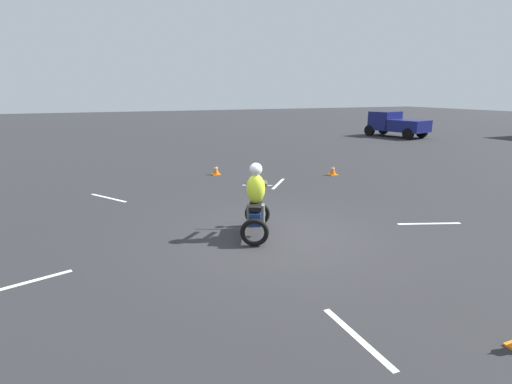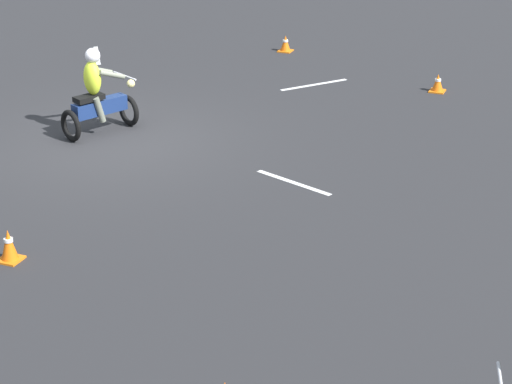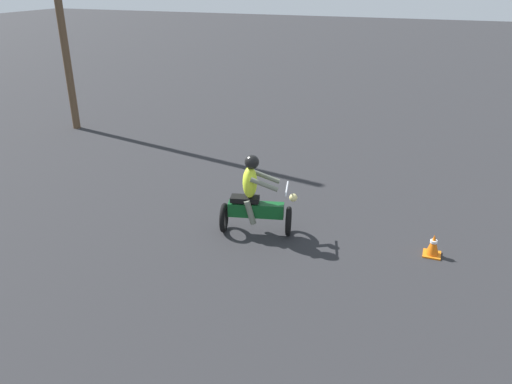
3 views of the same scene
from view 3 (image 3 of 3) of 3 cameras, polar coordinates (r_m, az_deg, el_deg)
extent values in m
torus|color=black|center=(9.93, 3.73, -3.35)|extent=(0.61, 0.24, 0.60)
torus|color=black|center=(10.07, -3.68, -2.94)|extent=(0.61, 0.24, 0.60)
cube|color=#0F4C1E|center=(9.88, 0.00, -2.02)|extent=(0.50, 1.13, 0.28)
cube|color=black|center=(9.81, -1.28, -0.79)|extent=(0.39, 0.61, 0.10)
cylinder|color=silver|center=(9.63, 3.55, 0.37)|extent=(0.69, 0.20, 0.04)
sphere|color=#F2E08C|center=(9.70, 4.29, -0.64)|extent=(0.19, 0.19, 0.16)
ellipsoid|color=#D8F233|center=(9.65, -0.71, 1.12)|extent=(0.46, 0.37, 0.64)
cylinder|color=slate|center=(9.42, 0.94, 0.85)|extent=(0.22, 0.55, 0.27)
cylinder|color=slate|center=(9.79, 1.19, 1.76)|extent=(0.22, 0.55, 0.27)
cylinder|color=slate|center=(9.77, -0.68, -2.34)|extent=(0.18, 0.27, 0.51)
cylinder|color=slate|center=(10.02, -0.47, -1.64)|extent=(0.18, 0.27, 0.51)
sphere|color=black|center=(9.49, -0.48, 3.45)|extent=(0.34, 0.34, 0.28)
cube|color=orange|center=(9.91, 19.44, -6.74)|extent=(0.32, 0.32, 0.03)
cone|color=orange|center=(9.81, 19.61, -5.65)|extent=(0.24, 0.24, 0.40)
cylinder|color=white|center=(9.78, 19.66, -5.35)|extent=(0.13, 0.13, 0.05)
camera|label=1|loc=(13.14, 65.16, 2.55)|focal=28.00mm
camera|label=2|loc=(17.15, 10.52, 28.82)|focal=70.00mm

